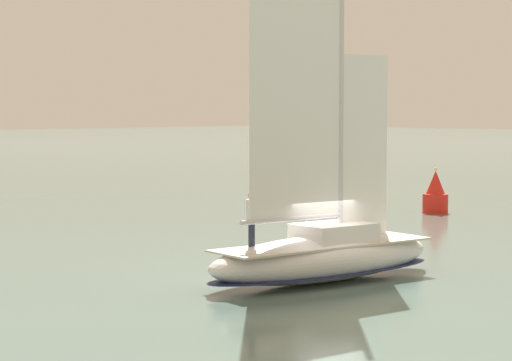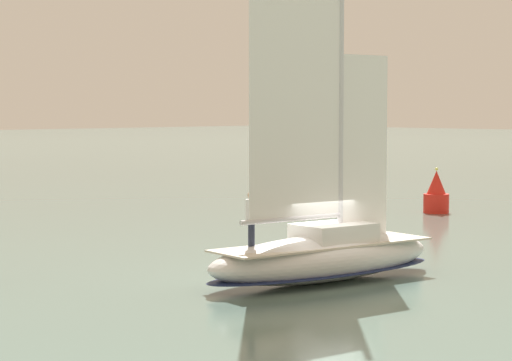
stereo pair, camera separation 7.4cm
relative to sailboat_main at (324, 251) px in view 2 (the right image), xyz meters
The scene contains 3 objects.
ground_plane 0.97m from the sailboat_main, behind, with size 400.00×400.00×0.00m, color slate.
sailboat_main is the anchor object (origin of this frame).
channel_buoy 21.58m from the sailboat_main, 26.05° to the left, with size 1.31×1.31×2.35m.
Camera 2 is at (-23.09, -20.52, 5.40)m, focal length 70.00 mm.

